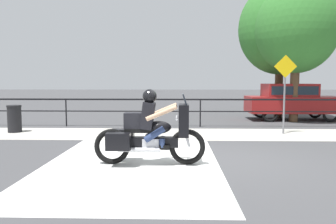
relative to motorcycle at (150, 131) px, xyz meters
name	(u,v)px	position (x,y,z in m)	size (l,w,h in m)	color
ground_plane	(216,159)	(1.43, 0.50, -0.69)	(120.00, 120.00, 0.00)	#424244
sidewalk_band	(204,134)	(1.43, 3.90, -0.68)	(44.00, 2.40, 0.01)	#B7B2A8
crosswalk_band	(134,161)	(-0.37, 0.30, -0.68)	(3.58, 6.00, 0.01)	silver
fence_railing	(200,105)	(1.43, 5.65, 0.15)	(36.00, 0.05, 1.06)	black
motorcycle	(150,131)	(0.00, 0.00, 0.00)	(2.30, 0.76, 1.56)	black
parked_car	(292,99)	(5.65, 7.98, 0.22)	(4.09, 1.70, 1.60)	maroon
trash_bin	(14,119)	(-4.89, 4.10, -0.23)	(0.47, 0.47, 0.92)	black
street_sign	(285,85)	(4.03, 4.04, 0.92)	(0.73, 0.06, 2.55)	slate
tree_behind_sign	(281,29)	(5.32, 8.86, 3.43)	(3.83, 3.83, 6.24)	brown
tree_behind_car	(297,29)	(5.51, 7.37, 3.20)	(3.38, 3.38, 5.77)	brown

